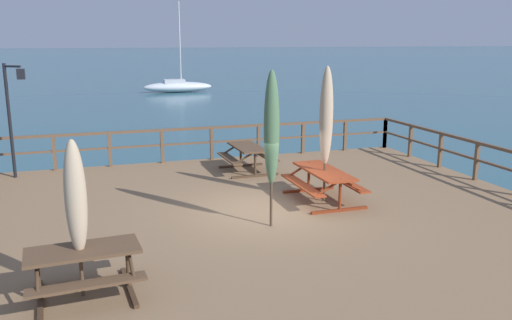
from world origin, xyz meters
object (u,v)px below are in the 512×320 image
object	(u,v)px
lamp_post_hooked	(13,104)
patio_umbrella_tall_front	(326,117)
sailboat_distant	(178,86)
picnic_table_back_left	(324,178)
patio_umbrella_tall_mid_right	(76,198)
picnic_table_mid_right	(84,262)
patio_umbrella_short_front	(272,129)
picnic_table_mid_centre	(248,153)

from	to	relation	value
lamp_post_hooked	patio_umbrella_tall_front	bearing A→B (deg)	-32.56
lamp_post_hooked	sailboat_distant	distance (m)	32.58
patio_umbrella_tall_front	picnic_table_back_left	bearing A→B (deg)	103.38
patio_umbrella_tall_mid_right	lamp_post_hooked	world-z (taller)	lamp_post_hooked
picnic_table_mid_right	patio_umbrella_short_front	xyz separation A→B (m)	(3.73, 2.09, 1.52)
picnic_table_mid_centre	patio_umbrella_tall_mid_right	distance (m)	8.25
picnic_table_mid_centre	patio_umbrella_short_front	bearing A→B (deg)	-100.98
picnic_table_mid_centre	patio_umbrella_tall_mid_right	size ratio (longest dim) A/B	0.71
picnic_table_mid_centre	patio_umbrella_tall_front	xyz separation A→B (m)	(0.90, -3.38, 1.51)
picnic_table_mid_right	patio_umbrella_tall_front	world-z (taller)	patio_umbrella_tall_front
picnic_table_mid_centre	picnic_table_mid_right	xyz separation A→B (m)	(-4.64, -6.75, -0.00)
patio_umbrella_tall_front	patio_umbrella_tall_mid_right	xyz separation A→B (m)	(-5.58, -3.34, -0.51)
picnic_table_mid_centre	sailboat_distant	bearing A→B (deg)	84.06
picnic_table_mid_centre	picnic_table_back_left	bearing A→B (deg)	-75.00
picnic_table_back_left	sailboat_distant	world-z (taller)	sailboat_distant
picnic_table_mid_centre	patio_umbrella_tall_front	size ratio (longest dim) A/B	0.54
patio_umbrella_short_front	picnic_table_mid_right	bearing A→B (deg)	-150.75
picnic_table_mid_centre	lamp_post_hooked	bearing A→B (deg)	168.90
patio_umbrella_tall_front	patio_umbrella_short_front	bearing A→B (deg)	-144.75
patio_umbrella_short_front	patio_umbrella_tall_front	bearing A→B (deg)	35.25
patio_umbrella_short_front	lamp_post_hooked	xyz separation A→B (m)	(-5.43, 5.90, 0.04)
lamp_post_hooked	patio_umbrella_short_front	bearing A→B (deg)	-47.37
patio_umbrella_tall_front	picnic_table_mid_right	bearing A→B (deg)	-148.70
picnic_table_mid_right	patio_umbrella_tall_mid_right	world-z (taller)	patio_umbrella_tall_mid_right
patio_umbrella_tall_mid_right	lamp_post_hooked	xyz separation A→B (m)	(-1.66, 7.96, 0.56)
patio_umbrella_tall_front	patio_umbrella_tall_mid_right	world-z (taller)	patio_umbrella_tall_front
patio_umbrella_short_front	lamp_post_hooked	bearing A→B (deg)	132.63
patio_umbrella_tall_mid_right	sailboat_distant	xyz separation A→B (m)	(8.03, 38.98, -1.75)
picnic_table_back_left	patio_umbrella_tall_mid_right	bearing A→B (deg)	-148.87
sailboat_distant	patio_umbrella_tall_front	bearing A→B (deg)	-93.93
patio_umbrella_short_front	lamp_post_hooked	size ratio (longest dim) A/B	1.02
picnic_table_mid_right	patio_umbrella_tall_mid_right	bearing A→B (deg)	144.72
lamp_post_hooked	picnic_table_mid_centre	bearing A→B (deg)	-11.10
picnic_table_mid_right	sailboat_distant	size ratio (longest dim) A/B	0.23
picnic_table_mid_right	lamp_post_hooked	world-z (taller)	lamp_post_hooked
picnic_table_back_left	lamp_post_hooked	distance (m)	8.71
picnic_table_mid_right	patio_umbrella_short_front	distance (m)	4.54
picnic_table_mid_centre	lamp_post_hooked	world-z (taller)	lamp_post_hooked
picnic_table_mid_right	patio_umbrella_tall_front	distance (m)	6.66
lamp_post_hooked	sailboat_distant	size ratio (longest dim) A/B	0.41
picnic_table_back_left	picnic_table_mid_centre	world-z (taller)	same
picnic_table_mid_right	patio_umbrella_short_front	bearing A→B (deg)	29.25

